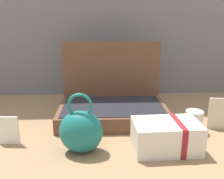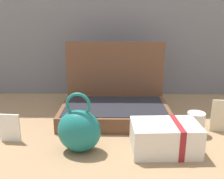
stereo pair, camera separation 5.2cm
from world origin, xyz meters
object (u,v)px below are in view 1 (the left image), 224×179
at_px(open_suitcase, 112,102).
at_px(info_card_left, 8,131).
at_px(poster_card_right, 218,114).
at_px(teal_pouch_handbag, 81,131).
at_px(cream_toiletry_bag, 167,136).
at_px(coffee_mug, 193,121).

bearing_deg(open_suitcase, info_card_left, -147.07).
bearing_deg(poster_card_right, teal_pouch_handbag, -156.99).
height_order(open_suitcase, cream_toiletry_bag, open_suitcase).
relative_size(open_suitcase, info_card_left, 4.45).
bearing_deg(cream_toiletry_bag, info_card_left, 173.73).
height_order(open_suitcase, teal_pouch_handbag, open_suitcase).
height_order(open_suitcase, coffee_mug, open_suitcase).
xyz_separation_m(teal_pouch_handbag, info_card_left, (-0.28, 0.07, -0.03)).
xyz_separation_m(coffee_mug, poster_card_right, (0.12, 0.02, 0.02)).
bearing_deg(cream_toiletry_bag, open_suitcase, 119.21).
distance_m(teal_pouch_handbag, poster_card_right, 0.60).
height_order(coffee_mug, poster_card_right, poster_card_right).
bearing_deg(coffee_mug, cream_toiletry_bag, -136.08).
height_order(teal_pouch_handbag, cream_toiletry_bag, teal_pouch_handbag).
distance_m(teal_pouch_handbag, cream_toiletry_bag, 0.31).
bearing_deg(teal_pouch_handbag, open_suitcase, 69.12).
xyz_separation_m(open_suitcase, info_card_left, (-0.41, -0.26, -0.02)).
bearing_deg(poster_card_right, open_suitcase, 166.62).
distance_m(open_suitcase, cream_toiletry_bag, 0.38).
relative_size(coffee_mug, info_card_left, 0.97).
bearing_deg(open_suitcase, coffee_mug, -29.25).
relative_size(open_suitcase, coffee_mug, 4.59).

